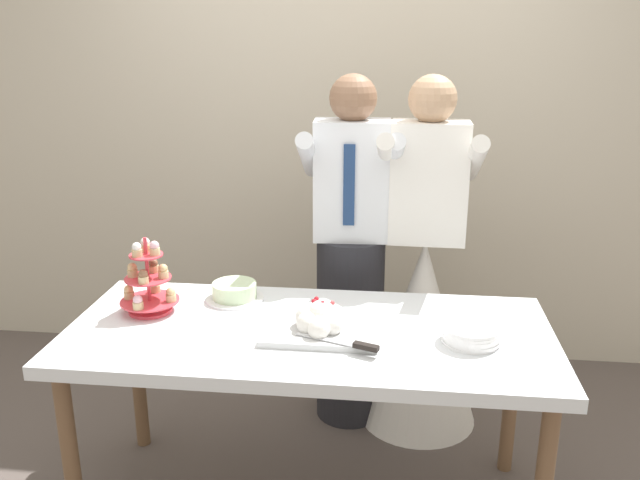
# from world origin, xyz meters

# --- Properties ---
(rear_wall) EXTENTS (5.20, 0.10, 2.90)m
(rear_wall) POSITION_xyz_m (0.00, 1.44, 1.45)
(rear_wall) COLOR beige
(rear_wall) RESTS_ON ground_plane
(dessert_table) EXTENTS (1.80, 0.80, 0.78)m
(dessert_table) POSITION_xyz_m (0.00, 0.00, 0.70)
(dessert_table) COLOR silver
(dessert_table) RESTS_ON ground_plane
(cupcake_stand) EXTENTS (0.23, 0.23, 0.31)m
(cupcake_stand) POSITION_xyz_m (-0.64, 0.09, 0.89)
(cupcake_stand) COLOR #D83F4C
(cupcake_stand) RESTS_ON dessert_table
(main_cake_tray) EXTENTS (0.43, 0.35, 0.13)m
(main_cake_tray) POSITION_xyz_m (0.05, -0.02, 0.82)
(main_cake_tray) COLOR silver
(main_cake_tray) RESTS_ON dessert_table
(plate_stack) EXTENTS (0.21, 0.21, 0.07)m
(plate_stack) POSITION_xyz_m (0.59, -0.05, 0.81)
(plate_stack) COLOR white
(plate_stack) RESTS_ON dessert_table
(round_cake) EXTENTS (0.24, 0.24, 0.07)m
(round_cake) POSITION_xyz_m (-0.34, 0.24, 0.81)
(round_cake) COLOR white
(round_cake) RESTS_ON dessert_table
(person_groom) EXTENTS (0.48, 0.51, 1.66)m
(person_groom) POSITION_xyz_m (0.11, 0.69, 0.75)
(person_groom) COLOR #232328
(person_groom) RESTS_ON ground_plane
(person_bride) EXTENTS (0.56, 0.56, 1.66)m
(person_bride) POSITION_xyz_m (0.45, 0.69, 0.58)
(person_bride) COLOR white
(person_bride) RESTS_ON ground_plane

